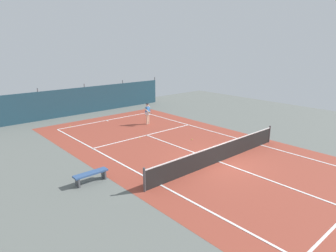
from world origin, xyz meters
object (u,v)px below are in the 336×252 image
tennis_ball_near_player (140,138)px  tennis_player (148,112)px  tennis_ball_midcourt (192,139)px  tennis_ball_by_sideline (70,126)px  parked_car (62,100)px  courtside_bench (91,175)px  tennis_net (219,153)px

tennis_ball_near_player → tennis_player: bearing=44.0°
tennis_ball_midcourt → tennis_player: bearing=87.1°
tennis_player → tennis_ball_by_sideline: tennis_player is taller
tennis_ball_midcourt → parked_car: (-2.52, 15.24, 0.81)m
tennis_ball_midcourt → tennis_ball_by_sideline: bearing=119.1°
tennis_player → tennis_ball_midcourt: bearing=68.1°
tennis_ball_near_player → tennis_ball_by_sideline: (-2.28, 5.90, 0.00)m
tennis_ball_midcourt → courtside_bench: (-7.94, -1.28, 0.34)m
tennis_player → tennis_ball_by_sideline: size_ratio=24.85×
tennis_ball_by_sideline → parked_car: 7.20m
tennis_ball_near_player → courtside_bench: (-5.53, -3.82, 0.34)m
tennis_net → tennis_ball_midcourt: bearing=65.7°
parked_car → tennis_ball_by_sideline: bearing=70.4°
tennis_player → parked_car: bearing=-93.8°
tennis_net → tennis_player: bearing=77.8°
tennis_ball_midcourt → tennis_ball_by_sideline: same height
tennis_ball_near_player → tennis_ball_midcourt: 3.50m
tennis_player → tennis_ball_midcourt: 5.20m
tennis_net → tennis_player: (1.89, 8.71, 0.45)m
tennis_net → tennis_player: 8.92m
tennis_player → courtside_bench: bearing=18.9°
courtside_bench → tennis_ball_midcourt: bearing=9.2°
tennis_player → courtside_bench: (-8.20, -6.39, -0.59)m
tennis_player → parked_car: parked_car is taller
courtside_bench → tennis_ball_by_sideline: bearing=71.5°
tennis_player → tennis_ball_by_sideline: bearing=-52.9°
tennis_player → tennis_ball_near_player: 3.82m
tennis_ball_near_player → parked_car: bearing=90.5°
tennis_ball_midcourt → courtside_bench: bearing=-170.8°
courtside_bench → tennis_player: bearing=37.9°
tennis_net → tennis_ball_near_player: 6.21m
tennis_player → courtside_bench: 10.41m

